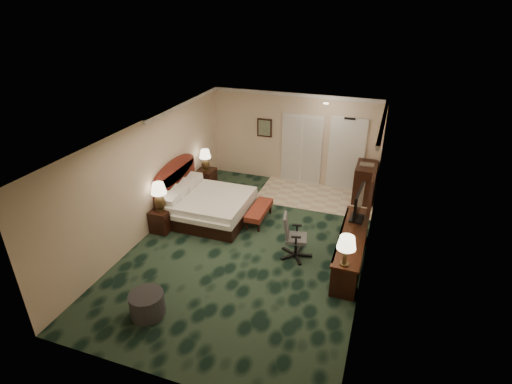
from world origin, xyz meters
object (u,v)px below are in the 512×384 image
(bed, at_px, (210,207))
(tv, at_px, (358,205))
(nightstand_near, at_px, (162,220))
(lamp_near, at_px, (159,197))
(nightstand_far, at_px, (206,179))
(desk, at_px, (351,249))
(bed_bench, at_px, (259,214))
(minibar, at_px, (365,182))
(lamp_far, at_px, (205,160))
(ottoman, at_px, (147,304))
(desk_chair, at_px, (296,236))

(bed, xyz_separation_m, tv, (3.64, -0.11, 0.76))
(nightstand_near, relative_size, lamp_near, 0.79)
(nightstand_far, relative_size, desk, 0.24)
(lamp_near, height_order, bed_bench, lamp_near)
(bed_bench, bearing_deg, minibar, 41.46)
(nightstand_far, distance_m, bed_bench, 2.43)
(lamp_near, xyz_separation_m, tv, (4.48, 0.79, 0.17))
(lamp_far, bearing_deg, tv, -20.07)
(desk, relative_size, minibar, 2.40)
(minibar, bearing_deg, lamp_near, -143.71)
(nightstand_near, height_order, bed_bench, nightstand_near)
(nightstand_far, height_order, lamp_near, lamp_near)
(ottoman, bearing_deg, desk_chair, 51.32)
(desk, height_order, tv, tv)
(desk_chair, bearing_deg, lamp_far, 132.22)
(ottoman, height_order, tv, tv)
(minibar, bearing_deg, desk, -89.37)
(lamp_near, relative_size, minibar, 0.68)
(nightstand_far, xyz_separation_m, tv, (4.46, -1.64, 0.78))
(lamp_far, xyz_separation_m, bed_bench, (2.05, -1.26, -0.71))
(bed, xyz_separation_m, desk_chair, (2.48, -0.91, 0.20))
(desk, xyz_separation_m, minibar, (-0.03, 3.13, 0.16))
(bed, height_order, desk, desk)
(tv, bearing_deg, lamp_far, 163.69)
(desk, bearing_deg, bed, 168.13)
(bed_bench, relative_size, desk, 0.47)
(ottoman, relative_size, desk, 0.25)
(bed_bench, bearing_deg, nightstand_near, -151.02)
(bed, bearing_deg, lamp_far, 118.07)
(ottoman, xyz_separation_m, tv, (3.22, 3.39, 0.85))
(nightstand_near, xyz_separation_m, nightstand_far, (0.02, 2.45, 0.02))
(nightstand_near, relative_size, lamp_far, 0.89)
(bed, bearing_deg, tv, -1.71)
(tv, bearing_deg, bed, -177.94)
(bed_bench, distance_m, ottoman, 3.84)
(bed, bearing_deg, ottoman, -83.24)
(bed, xyz_separation_m, ottoman, (0.41, -3.49, -0.09))
(nightstand_near, bearing_deg, bed, 47.48)
(minibar, bearing_deg, lamp_far, -169.14)
(bed_bench, xyz_separation_m, minibar, (2.36, 2.11, 0.32))
(lamp_far, bearing_deg, desk, -27.17)
(lamp_near, xyz_separation_m, desk, (4.47, 0.13, -0.55))
(tv, bearing_deg, desk_chair, -141.47)
(ottoman, bearing_deg, lamp_near, 115.76)
(tv, bearing_deg, minibar, 94.66)
(nightstand_near, bearing_deg, bed_bench, 29.33)
(ottoman, relative_size, desk_chair, 0.61)
(lamp_near, bearing_deg, ottoman, -64.24)
(bed_bench, xyz_separation_m, tv, (2.40, -0.36, 0.88))
(nightstand_far, distance_m, lamp_near, 2.50)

